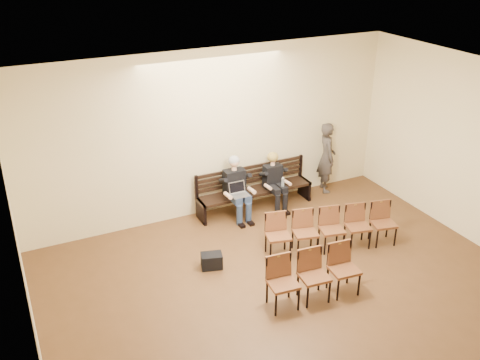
{
  "coord_description": "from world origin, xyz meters",
  "views": [
    {
      "loc": [
        -3.98,
        -4.48,
        5.56
      ],
      "look_at": [
        0.15,
        4.05,
        1.07
      ],
      "focal_mm": 40.0,
      "sensor_mm": 36.0,
      "label": 1
    }
  ],
  "objects_px": {
    "bag": "(212,261)",
    "chair_row_front": "(332,230)",
    "bench": "(255,199)",
    "water_bottle": "(283,187)",
    "chair_row_back": "(314,277)",
    "seated_man": "(236,188)",
    "laptop": "(240,196)",
    "passerby": "(327,152)",
    "seated_woman": "(275,184)"
  },
  "relations": [
    {
      "from": "bench",
      "to": "seated_man",
      "type": "height_order",
      "value": "seated_man"
    },
    {
      "from": "water_bottle",
      "to": "passerby",
      "type": "relative_size",
      "value": 0.11
    },
    {
      "from": "water_bottle",
      "to": "seated_man",
      "type": "bearing_deg",
      "value": 168.16
    },
    {
      "from": "passerby",
      "to": "chair_row_back",
      "type": "bearing_deg",
      "value": 161.01
    },
    {
      "from": "bag",
      "to": "chair_row_front",
      "type": "relative_size",
      "value": 0.15
    },
    {
      "from": "bag",
      "to": "chair_row_back",
      "type": "xyz_separation_m",
      "value": [
        1.15,
        -1.56,
        0.3
      ]
    },
    {
      "from": "bench",
      "to": "chair_row_front",
      "type": "xyz_separation_m",
      "value": [
        0.56,
        -2.07,
        0.19
      ]
    },
    {
      "from": "chair_row_front",
      "to": "chair_row_back",
      "type": "bearing_deg",
      "value": -121.51
    },
    {
      "from": "bench",
      "to": "water_bottle",
      "type": "xyz_separation_m",
      "value": [
        0.49,
        -0.33,
        0.33
      ]
    },
    {
      "from": "bench",
      "to": "laptop",
      "type": "relative_size",
      "value": 7.31
    },
    {
      "from": "seated_man",
      "to": "laptop",
      "type": "distance_m",
      "value": 0.24
    },
    {
      "from": "seated_woman",
      "to": "chair_row_front",
      "type": "xyz_separation_m",
      "value": [
        0.15,
        -1.95,
        -0.15
      ]
    },
    {
      "from": "laptop",
      "to": "water_bottle",
      "type": "height_order",
      "value": "laptop"
    },
    {
      "from": "laptop",
      "to": "bag",
      "type": "height_order",
      "value": "laptop"
    },
    {
      "from": "passerby",
      "to": "bag",
      "type": "bearing_deg",
      "value": 133.57
    },
    {
      "from": "laptop",
      "to": "bag",
      "type": "distance_m",
      "value": 1.83
    },
    {
      "from": "laptop",
      "to": "bag",
      "type": "relative_size",
      "value": 0.95
    },
    {
      "from": "bag",
      "to": "bench",
      "type": "bearing_deg",
      "value": 43.88
    },
    {
      "from": "passerby",
      "to": "laptop",
      "type": "bearing_deg",
      "value": 118.18
    },
    {
      "from": "seated_woman",
      "to": "chair_row_front",
      "type": "height_order",
      "value": "seated_woman"
    },
    {
      "from": "seated_woman",
      "to": "laptop",
      "type": "distance_m",
      "value": 0.97
    },
    {
      "from": "water_bottle",
      "to": "chair_row_front",
      "type": "distance_m",
      "value": 1.75
    },
    {
      "from": "bench",
      "to": "seated_man",
      "type": "xyz_separation_m",
      "value": [
        -0.5,
        -0.12,
        0.43
      ]
    },
    {
      "from": "bench",
      "to": "water_bottle",
      "type": "relative_size",
      "value": 12.03
    },
    {
      "from": "seated_man",
      "to": "water_bottle",
      "type": "height_order",
      "value": "seated_man"
    },
    {
      "from": "seated_man",
      "to": "water_bottle",
      "type": "relative_size",
      "value": 6.04
    },
    {
      "from": "seated_woman",
      "to": "passerby",
      "type": "height_order",
      "value": "passerby"
    },
    {
      "from": "seated_woman",
      "to": "passerby",
      "type": "bearing_deg",
      "value": 8.5
    },
    {
      "from": "seated_woman",
      "to": "chair_row_back",
      "type": "relative_size",
      "value": 0.72
    },
    {
      "from": "bench",
      "to": "passerby",
      "type": "xyz_separation_m",
      "value": [
        1.88,
        0.1,
        0.72
      ]
    },
    {
      "from": "laptop",
      "to": "water_bottle",
      "type": "xyz_separation_m",
      "value": [
        1.02,
        0.02,
        -0.02
      ]
    },
    {
      "from": "laptop",
      "to": "chair_row_front",
      "type": "relative_size",
      "value": 0.14
    },
    {
      "from": "bench",
      "to": "seated_man",
      "type": "relative_size",
      "value": 1.99
    },
    {
      "from": "laptop",
      "to": "chair_row_front",
      "type": "height_order",
      "value": "chair_row_front"
    },
    {
      "from": "passerby",
      "to": "chair_row_front",
      "type": "relative_size",
      "value": 0.75
    },
    {
      "from": "water_bottle",
      "to": "bench",
      "type": "bearing_deg",
      "value": 146.34
    },
    {
      "from": "bench",
      "to": "water_bottle",
      "type": "height_order",
      "value": "water_bottle"
    },
    {
      "from": "seated_woman",
      "to": "passerby",
      "type": "distance_m",
      "value": 1.54
    },
    {
      "from": "seated_man",
      "to": "chair_row_back",
      "type": "distance_m",
      "value": 3.11
    },
    {
      "from": "bench",
      "to": "chair_row_front",
      "type": "height_order",
      "value": "chair_row_front"
    },
    {
      "from": "water_bottle",
      "to": "passerby",
      "type": "height_order",
      "value": "passerby"
    },
    {
      "from": "chair_row_front",
      "to": "bench",
      "type": "bearing_deg",
      "value": 118.47
    },
    {
      "from": "bench",
      "to": "laptop",
      "type": "xyz_separation_m",
      "value": [
        -0.53,
        -0.35,
        0.35
      ]
    },
    {
      "from": "seated_woman",
      "to": "bag",
      "type": "xyz_separation_m",
      "value": [
        -2.14,
        -1.54,
        -0.42
      ]
    },
    {
      "from": "seated_man",
      "to": "chair_row_front",
      "type": "relative_size",
      "value": 0.52
    },
    {
      "from": "bench",
      "to": "seated_man",
      "type": "bearing_deg",
      "value": -166.57
    },
    {
      "from": "bag",
      "to": "passerby",
      "type": "height_order",
      "value": "passerby"
    },
    {
      "from": "seated_man",
      "to": "chair_row_back",
      "type": "height_order",
      "value": "seated_man"
    },
    {
      "from": "seated_woman",
      "to": "bench",
      "type": "bearing_deg",
      "value": 163.75
    },
    {
      "from": "passerby",
      "to": "chair_row_front",
      "type": "distance_m",
      "value": 2.6
    }
  ]
}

